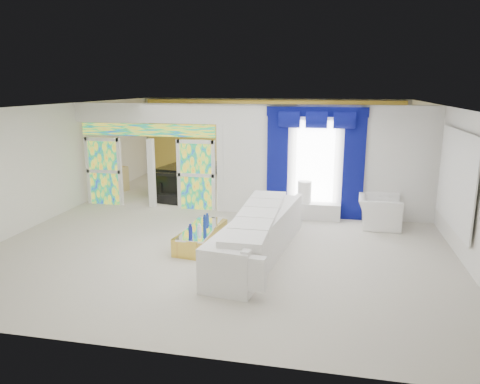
% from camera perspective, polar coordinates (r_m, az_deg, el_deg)
% --- Properties ---
extents(floor, '(12.00, 12.00, 0.00)m').
position_cam_1_polar(floor, '(11.81, -0.25, -3.81)').
color(floor, '#B7AF9E').
rests_on(floor, ground).
extents(dividing_wall, '(5.70, 0.18, 3.00)m').
position_cam_1_polar(dividing_wall, '(12.21, 10.67, 3.76)').
color(dividing_wall, white).
rests_on(dividing_wall, ground).
extents(dividing_header, '(4.30, 0.18, 0.55)m').
position_cam_1_polar(dividing_header, '(13.13, -11.78, 9.76)').
color(dividing_header, white).
rests_on(dividing_header, dividing_wall).
extents(stained_panel_left, '(0.95, 0.04, 2.00)m').
position_cam_1_polar(stained_panel_left, '(13.96, -16.83, 2.52)').
color(stained_panel_left, '#994C3F').
rests_on(stained_panel_left, ground).
extents(stained_panel_right, '(0.95, 0.04, 2.00)m').
position_cam_1_polar(stained_panel_right, '(12.86, -5.57, 2.15)').
color(stained_panel_right, '#994C3F').
rests_on(stained_panel_right, ground).
extents(stained_transom, '(4.00, 0.05, 0.35)m').
position_cam_1_polar(stained_transom, '(13.17, -11.68, 7.70)').
color(stained_transom, '#994C3F').
rests_on(stained_transom, dividing_header).
extents(window_pane, '(1.00, 0.02, 2.30)m').
position_cam_1_polar(window_pane, '(12.12, 9.47, 3.51)').
color(window_pane, white).
rests_on(window_pane, dividing_wall).
extents(blue_drape_left, '(0.55, 0.10, 2.80)m').
position_cam_1_polar(blue_drape_left, '(12.18, 4.74, 3.45)').
color(blue_drape_left, '#070346').
rests_on(blue_drape_left, ground).
extents(blue_drape_right, '(0.55, 0.10, 2.80)m').
position_cam_1_polar(blue_drape_right, '(12.11, 14.19, 3.03)').
color(blue_drape_right, '#070346').
rests_on(blue_drape_right, ground).
extents(blue_pelmet, '(2.60, 0.12, 0.25)m').
position_cam_1_polar(blue_pelmet, '(11.94, 9.72, 9.97)').
color(blue_pelmet, '#070346').
rests_on(blue_pelmet, dividing_wall).
extents(wall_mirror, '(0.04, 2.70, 1.90)m').
position_cam_1_polar(wall_mirror, '(10.56, 25.75, 1.45)').
color(wall_mirror, white).
rests_on(wall_mirror, ground).
extents(gold_curtains, '(9.70, 0.12, 2.90)m').
position_cam_1_polar(gold_curtains, '(17.22, 3.82, 6.71)').
color(gold_curtains, '#BB812D').
rests_on(gold_curtains, ground).
extents(white_sofa, '(1.48, 4.35, 0.81)m').
position_cam_1_polar(white_sofa, '(9.48, 2.41, -5.62)').
color(white_sofa, white).
rests_on(white_sofa, ground).
extents(coffee_table, '(0.82, 1.82, 0.39)m').
position_cam_1_polar(coffee_table, '(10.11, -4.93, -5.69)').
color(coffee_table, gold).
rests_on(coffee_table, ground).
extents(console_table, '(1.31, 0.43, 0.43)m').
position_cam_1_polar(console_table, '(12.20, 9.49, -2.37)').
color(console_table, silver).
rests_on(console_table, ground).
extents(table_lamp, '(0.36, 0.36, 0.58)m').
position_cam_1_polar(table_lamp, '(12.08, 8.16, 0.01)').
color(table_lamp, white).
rests_on(table_lamp, console_table).
extents(armchair, '(1.11, 1.25, 0.78)m').
position_cam_1_polar(armchair, '(11.91, 17.20, -2.34)').
color(armchair, white).
rests_on(armchair, ground).
extents(grand_piano, '(1.58, 1.91, 0.87)m').
position_cam_1_polar(grand_piano, '(15.21, -7.03, 1.68)').
color(grand_piano, black).
rests_on(grand_piano, ground).
extents(piano_bench, '(0.88, 0.46, 0.28)m').
position_cam_1_polar(piano_bench, '(13.81, -9.10, -0.84)').
color(piano_bench, black).
rests_on(piano_bench, ground).
extents(tv_console, '(0.67, 0.64, 0.82)m').
position_cam_1_polar(tv_console, '(15.74, -15.24, 1.62)').
color(tv_console, tan).
rests_on(tv_console, ground).
extents(chandelier, '(0.60, 0.60, 0.60)m').
position_cam_1_polar(chandelier, '(15.19, -6.22, 10.13)').
color(chandelier, gold).
rests_on(chandelier, ceiling).
extents(decanters, '(0.21, 1.24, 0.27)m').
position_cam_1_polar(decanters, '(9.87, -5.14, -4.34)').
color(decanters, navy).
rests_on(decanters, coffee_table).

